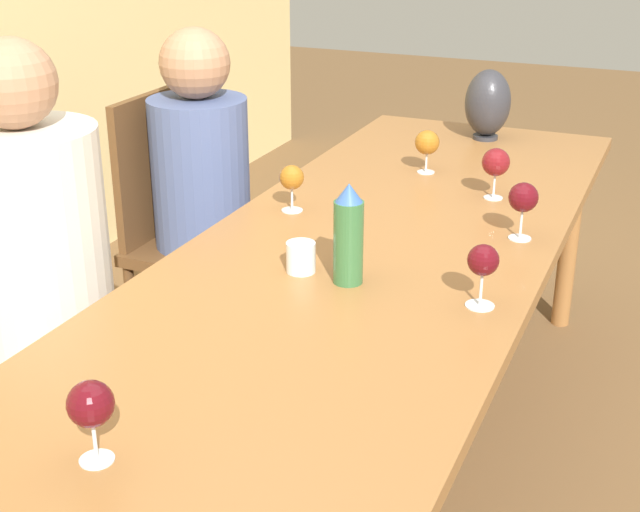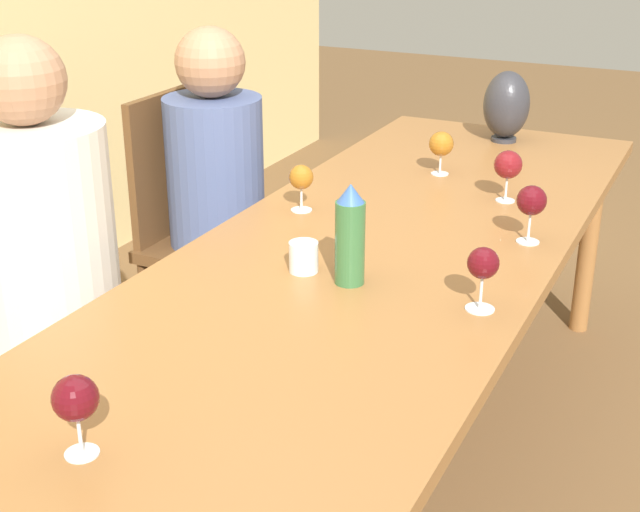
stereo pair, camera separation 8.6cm
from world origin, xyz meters
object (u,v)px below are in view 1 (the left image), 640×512
water_tumbler (301,257)px  vase (488,103)px  person_near (42,277)px  chair_far (185,227)px  chair_near (22,329)px  water_bottle (348,235)px  wine_glass_2 (483,262)px  wine_glass_6 (427,143)px  wine_glass_4 (292,178)px  person_far (205,193)px  wine_glass_3 (496,163)px  wine_glass_0 (91,405)px  wine_glass_1 (523,198)px

water_tumbler → vase: bearing=-5.0°
person_near → chair_far: bearing=6.1°
vase → chair_near: (-1.57, 0.86, -0.36)m
water_tumbler → vase: 1.40m
water_bottle → wine_glass_2: size_ratio=1.67×
wine_glass_6 → chair_far: 0.88m
vase → wine_glass_4: bearing=162.0°
wine_glass_4 → person_far: 0.55m
wine_glass_4 → chair_near: size_ratio=0.14×
wine_glass_4 → wine_glass_6: (0.51, -0.25, 0.00)m
wine_glass_4 → chair_far: 0.68m
wine_glass_2 → chair_far: size_ratio=0.15×
person_near → person_far: bearing=0.1°
wine_glass_2 → wine_glass_4: bearing=58.0°
water_bottle → wine_glass_2: bearing=-91.1°
wine_glass_6 → chair_near: size_ratio=0.15×
wine_glass_3 → wine_glass_6: bearing=57.0°
wine_glass_0 → wine_glass_3: size_ratio=0.95×
water_bottle → vase: size_ratio=0.95×
wine_glass_3 → chair_near: size_ratio=0.16×
wine_glass_4 → chair_near: (-0.57, 0.54, -0.32)m
chair_near → person_far: size_ratio=0.81×
wine_glass_0 → wine_glass_6: size_ratio=1.03×
chair_far → vase: bearing=-49.6°
wine_glass_4 → chair_near: 0.84m
water_tumbler → wine_glass_1: (0.43, -0.45, 0.08)m
wine_glass_0 → vase: bearing=-2.8°
vase → wine_glass_6: size_ratio=1.81×
wine_glass_1 → person_near: (-0.61, 1.10, -0.17)m
wine_glass_4 → chair_far: bearing=63.6°
wine_glass_0 → wine_glass_4: wine_glass_0 is taller
chair_far → chair_near: bearing=180.0°
wine_glass_3 → vase: bearing=15.5°
vase → wine_glass_3: bearing=-164.5°
wine_glass_1 → wine_glass_2: wine_glass_1 is taller
person_far → wine_glass_6: bearing=-70.6°
wine_glass_0 → wine_glass_2: size_ratio=0.99×
wine_glass_1 → chair_far: (0.23, 1.19, -0.34)m
water_bottle → chair_far: (0.67, 0.87, -0.34)m
wine_glass_1 → wine_glass_2: (-0.45, -0.00, -0.01)m
wine_glass_3 → chair_far: size_ratio=0.16×
vase → wine_glass_1: (-0.96, -0.33, -0.02)m
water_bottle → person_near: person_near is taller
chair_near → person_near: size_ratio=0.75×
wine_glass_0 → person_near: person_near is taller
water_bottle → water_tumbler: 0.15m
wine_glass_0 → wine_glass_4: (1.23, 0.22, -0.01)m
wine_glass_1 → vase: bearing=18.7°
water_bottle → wine_glass_2: (-0.01, -0.32, -0.01)m
vase → person_far: 1.09m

